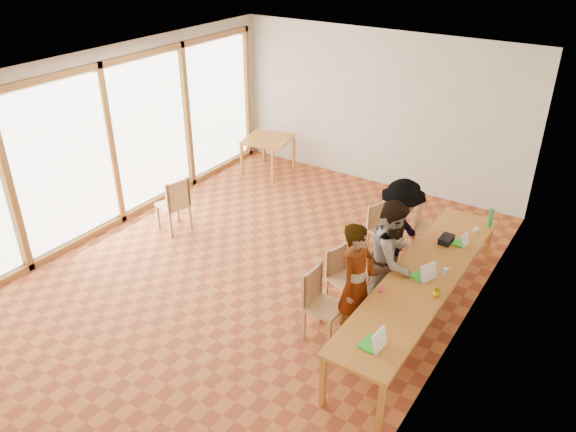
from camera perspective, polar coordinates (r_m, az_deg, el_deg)
name	(u,v)px	position (r m, az deg, el deg)	size (l,w,h in m)	color
ground	(257,272)	(8.60, -3.20, -5.70)	(8.00, 8.00, 0.00)	#A75928
wall_back	(378,109)	(11.10, 9.08, 10.64)	(6.00, 0.10, 3.00)	beige
wall_right	(466,244)	(6.70, 17.62, -2.70)	(0.10, 8.00, 3.00)	beige
window_wall	(110,141)	(9.81, -17.65, 7.26)	(0.10, 8.00, 3.00)	white
ceiling	(250,74)	(7.36, -3.84, 14.20)	(6.00, 8.00, 0.04)	white
communal_table	(423,279)	(7.41, 13.58, -6.20)	(0.80, 4.00, 0.75)	#C7862C
side_table	(268,142)	(11.68, -2.07, 7.55)	(0.90, 0.90, 0.75)	#C7862C
chair_near	(318,296)	(7.13, 3.09, -8.10)	(0.45, 0.45, 0.50)	tan
chair_mid	(340,269)	(7.78, 5.28, -5.43)	(0.48, 0.48, 0.43)	tan
chair_far	(379,223)	(9.00, 9.26, -0.71)	(0.48, 0.48, 0.43)	tan
chair_empty	(422,221)	(9.15, 13.48, -0.53)	(0.43, 0.43, 0.45)	tan
chair_spare	(175,200)	(9.56, -11.36, 1.62)	(0.55, 0.55, 0.52)	tan
person_near	(356,284)	(6.97, 6.96, -6.86)	(0.60, 0.39, 1.63)	gray
person_mid	(392,260)	(7.45, 10.53, -4.37)	(0.82, 0.64, 1.68)	gray
person_far	(399,236)	(8.01, 11.24, -1.97)	(1.09, 0.63, 1.68)	gray
laptop_near	(375,342)	(6.16, 8.86, -12.52)	(0.24, 0.28, 0.22)	#29D429
laptop_mid	(425,274)	(7.31, 13.78, -5.75)	(0.31, 0.33, 0.22)	#29D429
laptop_far	(462,242)	(8.17, 17.30, -2.49)	(0.20, 0.23, 0.18)	#29D429
yellow_mug	(437,293)	(7.04, 14.92, -7.57)	(0.11, 0.11, 0.09)	#D9B60B
green_bottle	(491,218)	(8.73, 19.92, -0.18)	(0.07, 0.07, 0.28)	#237E46
clear_glass	(445,271)	(7.46, 15.71, -5.44)	(0.07, 0.07, 0.09)	silver
condiment_cup	(476,230)	(8.56, 18.53, -1.36)	(0.08, 0.08, 0.06)	white
pink_phone	(381,290)	(7.01, 9.46, -7.42)	(0.05, 0.10, 0.01)	#C52C42
black_pouch	(446,239)	(8.16, 15.78, -2.31)	(0.16, 0.26, 0.09)	black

